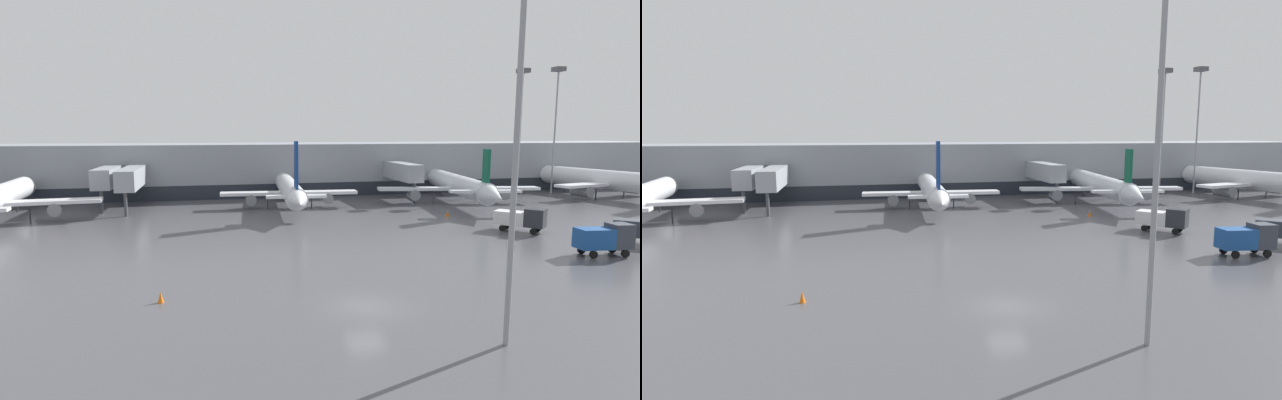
% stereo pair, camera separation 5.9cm
% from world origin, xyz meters
% --- Properties ---
extents(ground_plane, '(320.00, 320.00, 0.00)m').
position_xyz_m(ground_plane, '(0.00, 0.00, 0.00)').
color(ground_plane, '#4C4C51').
extents(terminal_building, '(160.00, 30.77, 9.00)m').
position_xyz_m(terminal_building, '(-0.10, 61.81, 4.50)').
color(terminal_building, gray).
rests_on(terminal_building, ground_plane).
extents(parked_jet_1, '(20.14, 31.88, 10.03)m').
position_xyz_m(parked_jet_1, '(1.86, 42.22, 2.78)').
color(parked_jet_1, silver).
rests_on(parked_jet_1, ground_plane).
extents(parked_jet_2, '(21.84, 32.52, 9.32)m').
position_xyz_m(parked_jet_2, '(56.22, 41.36, 3.00)').
color(parked_jet_2, silver).
rests_on(parked_jet_2, ground_plane).
extents(parked_jet_4, '(25.24, 33.28, 8.92)m').
position_xyz_m(parked_jet_4, '(28.43, 41.13, 2.88)').
color(parked_jet_4, silver).
rests_on(parked_jet_4, ground_plane).
extents(service_truck_1, '(4.68, 4.55, 2.50)m').
position_xyz_m(service_truck_1, '(32.55, 11.44, 1.52)').
color(service_truck_1, '#2D333D').
rests_on(service_truck_1, ground_plane).
extents(service_truck_2, '(5.09, 2.40, 2.94)m').
position_xyz_m(service_truck_2, '(25.33, 8.04, 1.67)').
color(service_truck_2, '#19478C').
rests_on(service_truck_2, ground_plane).
extents(service_truck_3, '(5.01, 5.36, 2.74)m').
position_xyz_m(service_truck_3, '(24.59, 19.39, 1.54)').
color(service_truck_3, silver).
rests_on(service_truck_3, ground_plane).
extents(traffic_cone_2, '(0.41, 0.41, 0.75)m').
position_xyz_m(traffic_cone_2, '(-13.05, 3.75, 0.37)').
color(traffic_cone_2, orange).
rests_on(traffic_cone_2, ground_plane).
extents(traffic_cone_3, '(0.47, 0.47, 0.70)m').
position_xyz_m(traffic_cone_3, '(21.32, 30.65, 0.35)').
color(traffic_cone_3, orange).
rests_on(traffic_cone_3, ground_plane).
extents(apron_light_mast_0, '(1.80, 1.80, 22.52)m').
position_xyz_m(apron_light_mast_0, '(51.55, 49.52, 17.28)').
color(apron_light_mast_0, gray).
rests_on(apron_light_mast_0, ground_plane).
extents(apron_light_mast_1, '(1.80, 1.80, 22.24)m').
position_xyz_m(apron_light_mast_1, '(45.31, 50.74, 17.10)').
color(apron_light_mast_1, gray).
rests_on(apron_light_mast_1, ground_plane).
extents(apron_light_mast_2, '(1.80, 1.80, 21.41)m').
position_xyz_m(apron_light_mast_2, '(5.49, -7.15, 16.55)').
color(apron_light_mast_2, gray).
rests_on(apron_light_mast_2, ground_plane).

